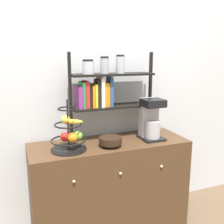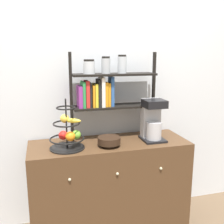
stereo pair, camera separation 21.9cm
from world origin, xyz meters
TOP-DOWN VIEW (x-y plane):
  - wall_back at (0.00, 0.52)m, footprint 7.00×0.05m
  - sideboard at (0.00, 0.24)m, footprint 1.36×0.49m
  - coffee_maker at (0.38, 0.21)m, footprint 0.19×0.21m
  - fruit_stand at (-0.36, 0.17)m, footprint 0.28×0.28m
  - wooden_bowl at (-0.03, 0.14)m, footprint 0.19×0.19m
  - shelf_hutch at (-0.02, 0.36)m, footprint 0.77×0.20m

SIDE VIEW (x-z plane):
  - sideboard at x=0.00m, z-range 0.00..0.82m
  - wooden_bowl at x=-0.03m, z-range 0.83..0.90m
  - fruit_stand at x=-0.36m, z-range 0.75..1.15m
  - coffee_maker at x=0.38m, z-range 0.82..1.18m
  - shelf_hutch at x=-0.02m, z-range 0.89..1.65m
  - wall_back at x=0.00m, z-range 0.00..2.60m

